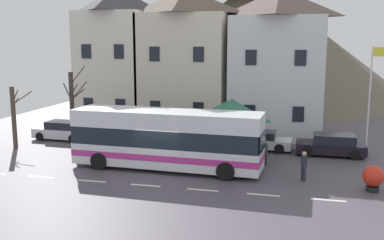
# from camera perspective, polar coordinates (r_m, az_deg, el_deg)

# --- Properties ---
(ground_plane) EXTENTS (40.00, 60.00, 0.07)m
(ground_plane) POSITION_cam_1_polar(r_m,az_deg,el_deg) (25.70, -4.03, -6.63)
(ground_plane) COLOR #504854
(townhouse_00) EXTENTS (5.43, 6.16, 11.63)m
(townhouse_00) POSITION_cam_1_polar(r_m,az_deg,el_deg) (38.57, -9.29, 7.66)
(townhouse_00) COLOR silver
(townhouse_00) RESTS_ON ground_plane
(townhouse_01) EXTENTS (6.77, 5.32, 11.33)m
(townhouse_01) POSITION_cam_1_polar(r_m,az_deg,el_deg) (36.26, -0.85, 7.41)
(townhouse_01) COLOR beige
(townhouse_01) RESTS_ON ground_plane
(townhouse_02) EXTENTS (6.87, 6.82, 11.19)m
(townhouse_02) POSITION_cam_1_polar(r_m,az_deg,el_deg) (35.88, 10.81, 7.09)
(townhouse_02) COLOR silver
(townhouse_02) RESTS_ON ground_plane
(hilltop_castle) EXTENTS (39.45, 39.45, 22.13)m
(hilltop_castle) POSITION_cam_1_polar(r_m,az_deg,el_deg) (59.51, 7.58, 10.59)
(hilltop_castle) COLOR #62584B
(hilltop_castle) RESTS_ON ground_plane
(transit_bus) EXTENTS (11.03, 3.05, 3.40)m
(transit_bus) POSITION_cam_1_polar(r_m,az_deg,el_deg) (25.86, -3.18, -2.52)
(transit_bus) COLOR white
(transit_bus) RESTS_ON ground_plane
(bus_shelter) EXTENTS (3.60, 3.60, 3.79)m
(bus_shelter) POSITION_cam_1_polar(r_m,az_deg,el_deg) (28.01, 5.00, 1.27)
(bus_shelter) COLOR #473D33
(bus_shelter) RESTS_ON ground_plane
(parked_car_00) EXTENTS (4.24, 2.00, 1.39)m
(parked_car_00) POSITION_cam_1_polar(r_m,az_deg,el_deg) (35.01, -16.01, -1.30)
(parked_car_00) COLOR silver
(parked_car_00) RESTS_ON ground_plane
(parked_car_01) EXTENTS (4.42, 1.98, 1.28)m
(parked_car_01) POSITION_cam_1_polar(r_m,az_deg,el_deg) (31.04, 8.37, -2.53)
(parked_car_01) COLOR silver
(parked_car_01) RESTS_ON ground_plane
(parked_car_02) EXTENTS (4.34, 2.04, 1.38)m
(parked_car_02) POSITION_cam_1_polar(r_m,az_deg,el_deg) (30.47, 17.23, -3.03)
(parked_car_02) COLOR black
(parked_car_02) RESTS_ON ground_plane
(parked_car_03) EXTENTS (4.62, 2.24, 1.46)m
(parked_car_03) POSITION_cam_1_polar(r_m,az_deg,el_deg) (33.11, -5.79, -1.55)
(parked_car_03) COLOR #305338
(parked_car_03) RESTS_ON ground_plane
(pedestrian_00) EXTENTS (0.36, 0.36, 1.52)m
(pedestrian_00) POSITION_cam_1_polar(r_m,az_deg,el_deg) (27.06, 9.17, -3.89)
(pedestrian_00) COLOR #38332D
(pedestrian_00) RESTS_ON ground_plane
(pedestrian_01) EXTENTS (0.34, 0.34, 1.59)m
(pedestrian_01) POSITION_cam_1_polar(r_m,az_deg,el_deg) (24.51, 13.96, -5.46)
(pedestrian_01) COLOR #2D2D38
(pedestrian_01) RESTS_ON ground_plane
(public_bench) EXTENTS (1.78, 0.48, 0.87)m
(public_bench) POSITION_cam_1_polar(r_m,az_deg,el_deg) (30.40, 6.76, -3.06)
(public_bench) COLOR #473828
(public_bench) RESTS_ON ground_plane
(flagpole) EXTENTS (0.95, 0.10, 7.00)m
(flagpole) POSITION_cam_1_polar(r_m,az_deg,el_deg) (29.64, 21.70, 3.00)
(flagpole) COLOR silver
(flagpole) RESTS_ON ground_plane
(harbour_buoy) EXTENTS (1.04, 1.04, 1.29)m
(harbour_buoy) POSITION_cam_1_polar(r_m,az_deg,el_deg) (23.97, 21.93, -6.72)
(harbour_buoy) COLOR black
(harbour_buoy) RESTS_ON ground_plane
(bare_tree_01) EXTENTS (1.96, 0.92, 5.71)m
(bare_tree_01) POSITION_cam_1_polar(r_m,az_deg,el_deg) (30.98, -14.88, 1.20)
(bare_tree_01) COLOR #382D28
(bare_tree_01) RESTS_ON ground_plane
(bare_tree_02) EXTENTS (1.59, 1.63, 4.23)m
(bare_tree_02) POSITION_cam_1_polar(r_m,az_deg,el_deg) (33.29, -21.60, 0.49)
(bare_tree_02) COLOR brown
(bare_tree_02) RESTS_ON ground_plane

